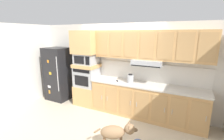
{
  "coord_description": "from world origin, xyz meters",
  "views": [
    {
      "loc": [
        1.9,
        -3.18,
        2.22
      ],
      "look_at": [
        0.08,
        0.43,
        1.29
      ],
      "focal_mm": 25.56,
      "sensor_mm": 36.0,
      "label": 1
    }
  ],
  "objects_px": {
    "built_in_oven": "(87,77)",
    "screwdriver": "(118,81)",
    "refrigerator": "(59,74)",
    "electric_kettle": "(130,79)",
    "microwave": "(86,59)",
    "dog": "(116,132)"
  },
  "relations": [
    {
      "from": "refrigerator",
      "to": "screwdriver",
      "type": "xyz_separation_m",
      "value": [
        2.21,
        -0.0,
        0.05
      ]
    },
    {
      "from": "built_in_oven",
      "to": "screwdriver",
      "type": "relative_size",
      "value": 4.15
    },
    {
      "from": "built_in_oven",
      "to": "screwdriver",
      "type": "distance_m",
      "value": 1.08
    },
    {
      "from": "refrigerator",
      "to": "built_in_oven",
      "type": "height_order",
      "value": "refrigerator"
    },
    {
      "from": "microwave",
      "to": "dog",
      "type": "xyz_separation_m",
      "value": [
        1.72,
        -1.49,
        -1.08
      ]
    },
    {
      "from": "refrigerator",
      "to": "dog",
      "type": "height_order",
      "value": "refrigerator"
    },
    {
      "from": "dog",
      "to": "refrigerator",
      "type": "bearing_deg",
      "value": 127.55
    },
    {
      "from": "built_in_oven",
      "to": "refrigerator",
      "type": "bearing_deg",
      "value": -176.57
    },
    {
      "from": "refrigerator",
      "to": "electric_kettle",
      "type": "distance_m",
      "value": 2.58
    },
    {
      "from": "microwave",
      "to": "refrigerator",
      "type": "bearing_deg",
      "value": -176.57
    },
    {
      "from": "microwave",
      "to": "electric_kettle",
      "type": "xyz_separation_m",
      "value": [
        1.45,
        -0.05,
        -0.43
      ]
    },
    {
      "from": "screwdriver",
      "to": "microwave",
      "type": "bearing_deg",
      "value": 176.26
    },
    {
      "from": "refrigerator",
      "to": "built_in_oven",
      "type": "bearing_deg",
      "value": 3.43
    },
    {
      "from": "microwave",
      "to": "dog",
      "type": "distance_m",
      "value": 2.52
    },
    {
      "from": "built_in_oven",
      "to": "microwave",
      "type": "bearing_deg",
      "value": -0.77
    },
    {
      "from": "built_in_oven",
      "to": "electric_kettle",
      "type": "distance_m",
      "value": 1.45
    },
    {
      "from": "refrigerator",
      "to": "screwdriver",
      "type": "height_order",
      "value": "refrigerator"
    },
    {
      "from": "refrigerator",
      "to": "dog",
      "type": "relative_size",
      "value": 2.24
    },
    {
      "from": "refrigerator",
      "to": "electric_kettle",
      "type": "height_order",
      "value": "refrigerator"
    },
    {
      "from": "microwave",
      "to": "electric_kettle",
      "type": "height_order",
      "value": "microwave"
    },
    {
      "from": "refrigerator",
      "to": "microwave",
      "type": "xyz_separation_m",
      "value": [
        1.13,
        0.07,
        0.58
      ]
    },
    {
      "from": "electric_kettle",
      "to": "microwave",
      "type": "bearing_deg",
      "value": 178.13
    }
  ]
}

